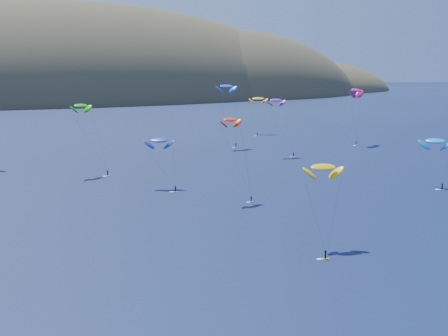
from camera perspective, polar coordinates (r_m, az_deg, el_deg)
island at (r=639.57m, az=-13.30°, el=5.42°), size 730.00×300.00×210.00m
kitesurfer_2 at (r=125.31m, az=9.06°, el=0.06°), size 10.20×12.53×17.72m
kitesurfer_3 at (r=205.76m, az=-12.95°, el=5.56°), size 10.97×12.14×24.11m
kitesurfer_4 at (r=263.51m, az=0.23°, el=7.48°), size 10.28×8.43×28.14m
kitesurfer_5 at (r=191.63m, az=18.74°, el=2.35°), size 8.85×11.93×15.67m
kitesurfer_6 at (r=240.96m, az=4.78°, el=6.20°), size 8.39×9.72×23.31m
kitesurfer_8 at (r=279.39m, az=11.99°, el=6.97°), size 12.06×11.46×26.37m
kitesurfer_9 at (r=163.86m, az=0.60°, el=4.42°), size 7.14×9.23×22.85m
kitesurfer_10 at (r=181.24m, az=-5.97°, el=2.53°), size 9.03×13.39×15.79m
kitesurfer_11 at (r=311.98m, az=3.16°, el=6.36°), size 11.35×14.10×19.88m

